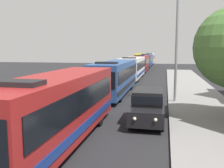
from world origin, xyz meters
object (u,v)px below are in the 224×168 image
object	(u,v)px
box_truck_oncoming	(139,58)
bus_lead	(58,106)
bus_second_in_line	(115,76)
bus_tail_end	(150,58)
bus_fourth_in_line	(141,63)
bus_rear	(146,60)
streetlamp_mid	(177,34)
bus_middle	(133,67)
white_suv	(148,105)

from	to	relation	value
box_truck_oncoming	bus_lead	bearing A→B (deg)	-87.16
bus_second_in_line	bus_tail_end	world-z (taller)	same
bus_fourth_in_line	bus_rear	world-z (taller)	same
bus_fourth_in_line	streetlamp_mid	world-z (taller)	streetlamp_mid
bus_rear	bus_middle	bearing A→B (deg)	-90.00
bus_rear	streetlamp_mid	world-z (taller)	streetlamp_mid
white_suv	streetlamp_mid	world-z (taller)	streetlamp_mid
white_suv	box_truck_oncoming	xyz separation A→B (m)	(-7.00, 62.43, 0.67)
white_suv	streetlamp_mid	xyz separation A→B (m)	(1.70, 5.92, 4.35)
bus_second_in_line	bus_middle	size ratio (longest dim) A/B	0.96
bus_second_in_line	streetlamp_mid	xyz separation A→B (m)	(5.40, -3.00, 3.69)
bus_middle	bus_lead	bearing A→B (deg)	-90.00
bus_lead	white_suv	distance (m)	5.61
bus_second_in_line	bus_rear	bearing A→B (deg)	90.00
bus_lead	bus_middle	bearing A→B (deg)	90.00
streetlamp_mid	bus_middle	bearing A→B (deg)	108.49
bus_second_in_line	bus_rear	xyz separation A→B (m)	(0.00, 39.50, 0.00)
bus_lead	bus_second_in_line	distance (m)	13.09
bus_second_in_line	box_truck_oncoming	world-z (taller)	bus_second_in_line
streetlamp_mid	white_suv	bearing A→B (deg)	-106.02
white_suv	box_truck_oncoming	world-z (taller)	box_truck_oncoming
bus_fourth_in_line	bus_rear	xyz separation A→B (m)	(0.00, 13.43, 0.00)
bus_lead	bus_middle	distance (m)	26.23
bus_tail_end	streetlamp_mid	size ratio (longest dim) A/B	1.28
bus_second_in_line	bus_fourth_in_line	size ratio (longest dim) A/B	1.04
bus_tail_end	white_suv	distance (m)	62.01
bus_lead	streetlamp_mid	world-z (taller)	streetlamp_mid
box_truck_oncoming	white_suv	bearing A→B (deg)	-83.60
bus_tail_end	bus_fourth_in_line	bearing A→B (deg)	-90.00
bus_fourth_in_line	bus_second_in_line	bearing A→B (deg)	-90.00
bus_middle	box_truck_oncoming	xyz separation A→B (m)	(-3.30, 40.37, 0.02)
bus_lead	white_suv	xyz separation A→B (m)	(3.70, 4.17, -0.66)
bus_lead	streetlamp_mid	size ratio (longest dim) A/B	1.27
bus_rear	white_suv	world-z (taller)	bus_rear
bus_middle	bus_rear	world-z (taller)	same
bus_lead	white_suv	bearing A→B (deg)	48.42
bus_lead	bus_tail_end	world-z (taller)	same
bus_lead	bus_tail_end	size ratio (longest dim) A/B	0.99
bus_middle	bus_rear	size ratio (longest dim) A/B	1.02
bus_lead	box_truck_oncoming	size ratio (longest dim) A/B	1.42
bus_second_in_line	white_suv	xyz separation A→B (m)	(3.70, -8.92, -0.66)
bus_lead	box_truck_oncoming	world-z (taller)	bus_lead
bus_second_in_line	white_suv	distance (m)	9.68
bus_fourth_in_line	bus_tail_end	distance (m)	26.90
bus_second_in_line	streetlamp_mid	bearing A→B (deg)	-29.08
bus_tail_end	box_truck_oncoming	xyz separation A→B (m)	(-3.30, 0.53, 0.02)
bus_fourth_in_line	white_suv	xyz separation A→B (m)	(3.70, -34.99, -0.66)
bus_middle	bus_tail_end	world-z (taller)	same
bus_second_in_line	box_truck_oncoming	distance (m)	53.60
bus_lead	bus_middle	xyz separation A→B (m)	(0.00, 26.23, 0.00)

